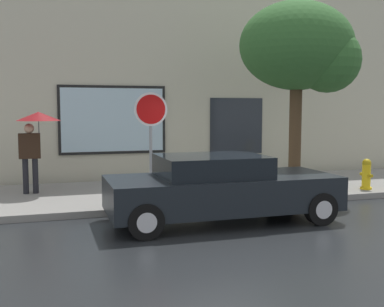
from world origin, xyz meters
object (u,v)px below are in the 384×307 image
(fire_hydrant, at_px, (366,174))
(street_tree, at_px, (303,50))
(parked_car, at_px, (220,188))
(stop_sign, at_px, (151,125))
(pedestrian_with_umbrella, at_px, (36,128))

(fire_hydrant, xyz_separation_m, street_tree, (-1.71, 0.40, 3.19))
(parked_car, relative_size, stop_sign, 1.84)
(fire_hydrant, height_order, pedestrian_with_umbrella, pedestrian_with_umbrella)
(stop_sign, bearing_deg, street_tree, 3.57)
(parked_car, xyz_separation_m, street_tree, (2.97, 1.99, 3.06))
(fire_hydrant, bearing_deg, street_tree, 166.71)
(fire_hydrant, height_order, street_tree, street_tree)
(parked_car, distance_m, stop_sign, 2.36)
(fire_hydrant, bearing_deg, pedestrian_with_umbrella, 166.71)
(pedestrian_with_umbrella, distance_m, street_tree, 6.97)
(parked_car, bearing_deg, fire_hydrant, 18.73)
(pedestrian_with_umbrella, relative_size, stop_sign, 0.82)
(street_tree, bearing_deg, stop_sign, -176.43)
(fire_hydrant, xyz_separation_m, pedestrian_with_umbrella, (-8.22, 1.94, 1.24))
(fire_hydrant, height_order, stop_sign, stop_sign)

